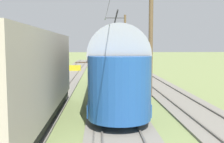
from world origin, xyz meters
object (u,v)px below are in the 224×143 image
(vintage_streetcar, at_px, (111,62))
(boxcar_adjacent, at_px, (18,76))
(catenary_pole_mid_near, at_px, (150,39))
(track_end_bumper, at_px, (74,68))
(catenary_pole_foreground, at_px, (124,42))

(vintage_streetcar, distance_m, boxcar_adjacent, 8.16)
(boxcar_adjacent, bearing_deg, catenary_pole_mid_near, -135.04)
(boxcar_adjacent, relative_size, track_end_bumper, 6.20)
(boxcar_adjacent, distance_m, catenary_pole_mid_near, 9.43)
(catenary_pole_foreground, distance_m, catenary_pole_mid_near, 17.37)
(catenary_pole_mid_near, distance_m, track_end_bumper, 19.14)
(vintage_streetcar, relative_size, track_end_bumper, 9.47)
(boxcar_adjacent, distance_m, track_end_bumper, 24.28)
(track_end_bumper, bearing_deg, catenary_pole_mid_near, 110.40)
(track_end_bumper, bearing_deg, vintage_streetcar, 103.42)
(vintage_streetcar, xyz_separation_m, catenary_pole_foreground, (-2.47, -16.87, 1.53))
(vintage_streetcar, bearing_deg, catenary_pole_mid_near, 168.55)
(boxcar_adjacent, bearing_deg, vintage_streetcar, -120.12)
(vintage_streetcar, height_order, track_end_bumper, vintage_streetcar)
(vintage_streetcar, distance_m, catenary_pole_foreground, 17.12)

